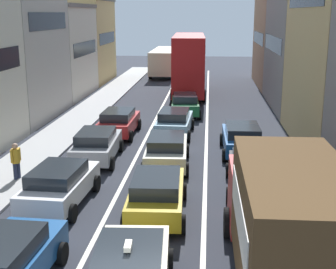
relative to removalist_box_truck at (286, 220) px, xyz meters
The scene contains 17 objects.
sidewalk_left 20.48m from the removalist_box_truck, 120.66° to the left, with size 2.60×64.00×0.14m, color #A4A4A4.
lane_stripe_left 18.46m from the removalist_box_truck, 107.11° to the left, with size 0.16×60.00×0.01m, color silver.
lane_stripe_right 17.76m from the removalist_box_truck, 96.50° to the left, with size 0.16×60.00×0.01m, color silver.
removalist_box_truck is the anchor object (origin of this frame).
sedan_left_lane_front 7.06m from the removalist_box_truck, behind, with size 2.24×4.38×1.49m.
sedan_centre_lane_second 5.86m from the removalist_box_truck, 129.56° to the left, with size 2.19×4.36×1.49m.
wagon_left_lane_second 8.95m from the removalist_box_truck, 145.22° to the left, with size 2.23×4.38×1.49m.
hatchback_centre_lane_third 10.61m from the removalist_box_truck, 111.06° to the left, with size 2.20×4.37×1.49m.
sedan_left_lane_third 12.74m from the removalist_box_truck, 124.42° to the left, with size 2.20×4.37×1.49m.
coupe_centre_lane_fourth 16.19m from the removalist_box_truck, 103.82° to the left, with size 2.19×4.36×1.49m.
sedan_left_lane_fourth 16.92m from the removalist_box_truck, 114.62° to the left, with size 2.10×4.32×1.49m.
sedan_centre_lane_fifth 21.55m from the removalist_box_truck, 99.44° to the left, with size 2.29×4.41×1.49m.
sedan_right_lane_behind_truck 7.14m from the removalist_box_truck, 91.19° to the left, with size 2.17×4.35×1.49m.
wagon_right_lane_far 12.29m from the removalist_box_truck, 91.06° to the left, with size 2.12×4.33×1.49m.
bus_mid_queue_primary 29.78m from the removalist_box_truck, 97.04° to the left, with size 3.05×10.57×5.06m.
bus_far_queue_secondary 43.31m from the removalist_box_truck, 99.19° to the left, with size 2.83×10.51×2.90m.
pedestrian_near_kerb 12.29m from the removalist_box_truck, 143.34° to the left, with size 0.34×0.50×1.66m.
Camera 1 is at (1.75, -8.44, 6.84)m, focal length 50.94 mm.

